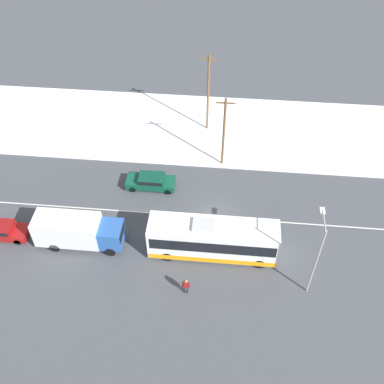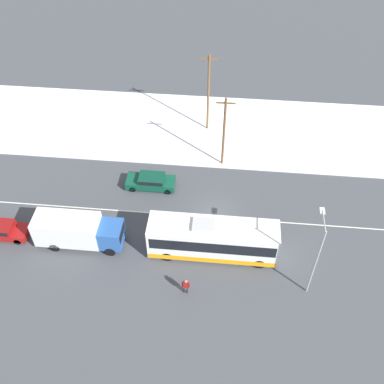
{
  "view_description": "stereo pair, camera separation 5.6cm",
  "coord_description": "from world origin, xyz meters",
  "px_view_note": "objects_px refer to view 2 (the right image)",
  "views": [
    {
      "loc": [
        0.48,
        -27.04,
        30.86
      ],
      "look_at": [
        -2.24,
        1.67,
        1.4
      ],
      "focal_mm": 42.0,
      "sensor_mm": 36.0,
      "label": 1
    },
    {
      "loc": [
        0.54,
        -27.04,
        30.86
      ],
      "look_at": [
        -2.24,
        1.67,
        1.4
      ],
      "focal_mm": 42.0,
      "sensor_mm": 36.0,
      "label": 2
    }
  ],
  "objects_px": {
    "utility_pole_snowlot": "(208,93)",
    "sedan_car": "(151,181)",
    "city_bus": "(213,239)",
    "parked_car_near_truck": "(0,230)",
    "utility_pole_roadside": "(224,132)",
    "box_truck": "(77,230)",
    "pedestrian_at_stop": "(186,285)",
    "streetlamp": "(317,251)"
  },
  "relations": [
    {
      "from": "box_truck",
      "to": "parked_car_near_truck",
      "type": "bearing_deg",
      "value": 178.79
    },
    {
      "from": "city_bus",
      "to": "parked_car_near_truck",
      "type": "height_order",
      "value": "city_bus"
    },
    {
      "from": "pedestrian_at_stop",
      "to": "utility_pole_snowlot",
      "type": "distance_m",
      "value": 21.42
    },
    {
      "from": "parked_car_near_truck",
      "to": "utility_pole_snowlot",
      "type": "relative_size",
      "value": 0.52
    },
    {
      "from": "box_truck",
      "to": "pedestrian_at_stop",
      "type": "xyz_separation_m",
      "value": [
        9.63,
        -4.06,
        -0.61
      ]
    },
    {
      "from": "sedan_car",
      "to": "utility_pole_roadside",
      "type": "relative_size",
      "value": 0.59
    },
    {
      "from": "box_truck",
      "to": "pedestrian_at_stop",
      "type": "height_order",
      "value": "box_truck"
    },
    {
      "from": "parked_car_near_truck",
      "to": "utility_pole_snowlot",
      "type": "bearing_deg",
      "value": 45.18
    },
    {
      "from": "sedan_car",
      "to": "utility_pole_snowlot",
      "type": "height_order",
      "value": "utility_pole_snowlot"
    },
    {
      "from": "box_truck",
      "to": "utility_pole_roadside",
      "type": "distance_m",
      "value": 16.51
    },
    {
      "from": "utility_pole_roadside",
      "to": "box_truck",
      "type": "bearing_deg",
      "value": -135.83
    },
    {
      "from": "pedestrian_at_stop",
      "to": "utility_pole_snowlot",
      "type": "relative_size",
      "value": 0.19
    },
    {
      "from": "utility_pole_snowlot",
      "to": "sedan_car",
      "type": "bearing_deg",
      "value": -116.09
    },
    {
      "from": "sedan_car",
      "to": "utility_pole_snowlot",
      "type": "distance_m",
      "value": 11.47
    },
    {
      "from": "parked_car_near_truck",
      "to": "utility_pole_roadside",
      "type": "distance_m",
      "value": 22.09
    },
    {
      "from": "sedan_car",
      "to": "pedestrian_at_stop",
      "type": "distance_m",
      "value": 12.32
    },
    {
      "from": "streetlamp",
      "to": "sedan_car",
      "type": "bearing_deg",
      "value": 144.83
    },
    {
      "from": "box_truck",
      "to": "parked_car_near_truck",
      "type": "height_order",
      "value": "box_truck"
    },
    {
      "from": "city_bus",
      "to": "box_truck",
      "type": "bearing_deg",
      "value": -179.64
    },
    {
      "from": "parked_car_near_truck",
      "to": "pedestrian_at_stop",
      "type": "relative_size",
      "value": 2.75
    },
    {
      "from": "city_bus",
      "to": "streetlamp",
      "type": "height_order",
      "value": "streetlamp"
    },
    {
      "from": "sedan_car",
      "to": "pedestrian_at_stop",
      "type": "relative_size",
      "value": 2.73
    },
    {
      "from": "box_truck",
      "to": "parked_car_near_truck",
      "type": "xyz_separation_m",
      "value": [
        -7.01,
        0.15,
        -0.89
      ]
    },
    {
      "from": "streetlamp",
      "to": "city_bus",
      "type": "bearing_deg",
      "value": 161.25
    },
    {
      "from": "streetlamp",
      "to": "utility_pole_roadside",
      "type": "distance_m",
      "value": 15.76
    },
    {
      "from": "box_truck",
      "to": "utility_pole_snowlot",
      "type": "height_order",
      "value": "utility_pole_snowlot"
    },
    {
      "from": "streetlamp",
      "to": "utility_pole_snowlot",
      "type": "bearing_deg",
      "value": 115.47
    },
    {
      "from": "utility_pole_snowlot",
      "to": "box_truck",
      "type": "bearing_deg",
      "value": -119.85
    },
    {
      "from": "city_bus",
      "to": "pedestrian_at_stop",
      "type": "relative_size",
      "value": 6.19
    },
    {
      "from": "parked_car_near_truck",
      "to": "pedestrian_at_stop",
      "type": "xyz_separation_m",
      "value": [
        16.64,
        -4.21,
        0.28
      ]
    },
    {
      "from": "parked_car_near_truck",
      "to": "utility_pole_roadside",
      "type": "xyz_separation_m",
      "value": [
        18.72,
        11.23,
        3.37
      ]
    },
    {
      "from": "streetlamp",
      "to": "utility_pole_roadside",
      "type": "relative_size",
      "value": 0.93
    },
    {
      "from": "box_truck",
      "to": "utility_pole_roadside",
      "type": "height_order",
      "value": "utility_pole_roadside"
    },
    {
      "from": "sedan_car",
      "to": "utility_pole_roadside",
      "type": "bearing_deg",
      "value": -149.02
    },
    {
      "from": "pedestrian_at_stop",
      "to": "box_truck",
      "type": "bearing_deg",
      "value": 157.14
    },
    {
      "from": "box_truck",
      "to": "utility_pole_snowlot",
      "type": "relative_size",
      "value": 0.82
    },
    {
      "from": "parked_car_near_truck",
      "to": "pedestrian_at_stop",
      "type": "height_order",
      "value": "pedestrian_at_stop"
    },
    {
      "from": "streetlamp",
      "to": "box_truck",
      "type": "bearing_deg",
      "value": 172.45
    },
    {
      "from": "utility_pole_roadside",
      "to": "city_bus",
      "type": "bearing_deg",
      "value": -91.38
    },
    {
      "from": "streetlamp",
      "to": "utility_pole_snowlot",
      "type": "height_order",
      "value": "utility_pole_snowlot"
    },
    {
      "from": "sedan_car",
      "to": "utility_pole_roadside",
      "type": "height_order",
      "value": "utility_pole_roadside"
    },
    {
      "from": "sedan_car",
      "to": "utility_pole_snowlot",
      "type": "relative_size",
      "value": 0.52
    }
  ]
}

